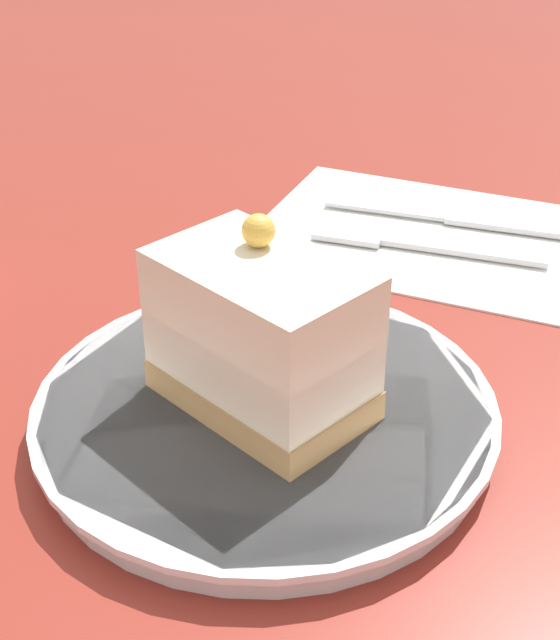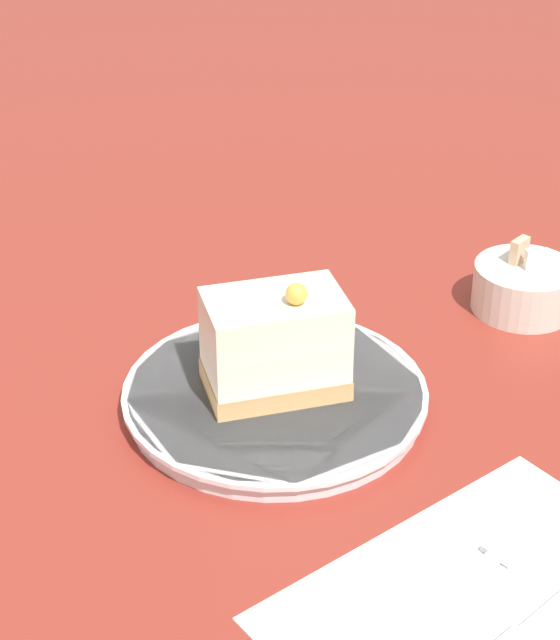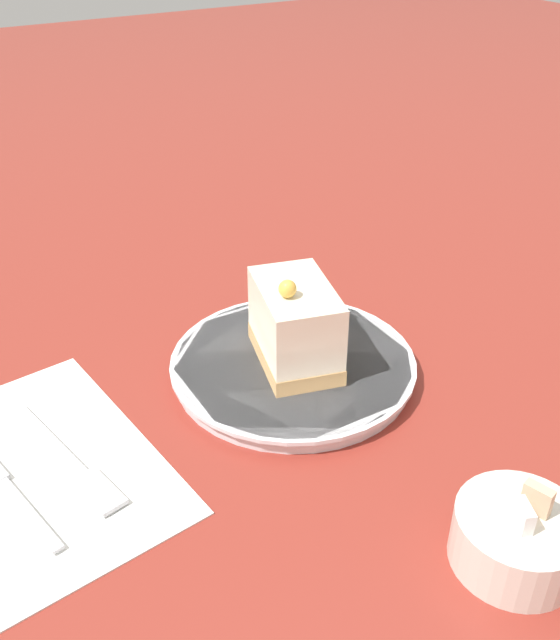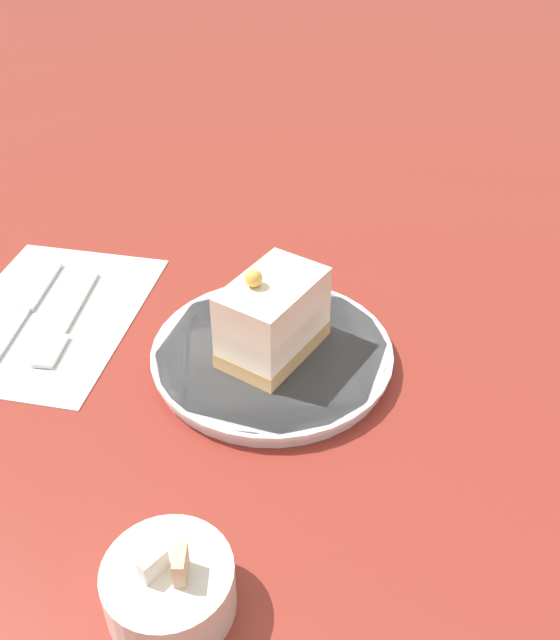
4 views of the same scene
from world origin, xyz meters
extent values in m
plane|color=maroon|center=(0.00, 0.00, 0.00)|extent=(4.00, 4.00, 0.00)
cylinder|color=white|center=(0.01, -0.03, 0.01)|extent=(0.22, 0.22, 0.02)
cylinder|color=white|center=(0.01, -0.03, 0.01)|extent=(0.23, 0.23, 0.00)
cube|color=#AD8451|center=(0.01, -0.03, 0.02)|extent=(0.09, 0.12, 0.02)
cube|color=#EFE5C6|center=(0.01, -0.03, 0.06)|extent=(0.09, 0.12, 0.06)
sphere|color=#EFB747|center=(0.03, -0.02, 0.10)|extent=(0.02, 0.02, 0.02)
cube|color=white|center=(0.26, -0.02, 0.00)|extent=(0.21, 0.27, 0.00)
cube|color=silver|center=(0.24, -0.05, 0.01)|extent=(0.03, 0.11, 0.00)
cube|color=silver|center=(0.22, 0.03, 0.01)|extent=(0.03, 0.05, 0.00)
cylinder|color=silver|center=(-0.01, 0.24, 0.02)|extent=(0.09, 0.09, 0.04)
cube|color=#D8B28C|center=(-0.02, 0.24, 0.05)|extent=(0.01, 0.02, 0.02)
cube|color=white|center=(0.00, 0.24, 0.05)|extent=(0.02, 0.02, 0.02)
camera|label=1|loc=(-0.29, -0.22, 0.29)|focal=50.00mm
camera|label=2|loc=(0.59, -0.36, 0.48)|focal=60.00mm
camera|label=3|loc=(0.30, 0.44, 0.41)|focal=40.00mm
camera|label=4|loc=(-0.16, 0.47, 0.46)|focal=40.00mm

